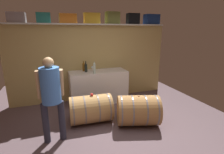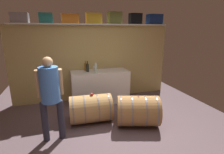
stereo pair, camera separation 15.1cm
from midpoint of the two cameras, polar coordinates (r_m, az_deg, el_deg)
ground_plane at (r=4.01m, az=-1.62°, el=-15.55°), size 5.86×7.82×0.02m
back_wall_panel at (r=5.21m, az=-7.44°, el=4.57°), size 4.66×0.10×2.18m
high_shelf_board at (r=4.98m, az=-7.53°, el=16.86°), size 4.29×0.40×0.03m
toolcase_grey at (r=4.95m, az=-29.83°, el=16.68°), size 0.40×0.27×0.24m
toolcase_teal at (r=4.89m, az=-22.62°, el=17.57°), size 0.34×0.28×0.25m
toolcase_orange at (r=4.90m, az=-15.30°, el=18.11°), size 0.44×0.29×0.24m
toolcase_yellow at (r=4.99m, az=-7.62°, el=18.68°), size 0.43×0.19×0.28m
toolcase_olive at (r=5.14m, az=-0.74°, el=18.94°), size 0.38×0.28×0.33m
toolcase_black at (r=5.38m, az=6.07°, el=18.58°), size 0.36×0.26×0.31m
toolcase_navy at (r=5.67m, az=12.14°, el=18.10°), size 0.44×0.28×0.29m
work_cabinet at (r=5.02m, az=-5.38°, el=-3.19°), size 1.62×0.64×0.92m
wine_bottle_dark at (r=4.83m, az=-9.51°, el=3.13°), size 0.08×0.08×0.30m
wine_bottle_clear at (r=4.61m, az=-6.78°, el=2.95°), size 0.07×0.07×0.32m
wine_bottle_amber at (r=4.95m, az=-10.23°, el=3.40°), size 0.07×0.07×0.29m
wine_glass at (r=4.89m, az=-7.36°, el=3.10°), size 0.07×0.07×0.15m
wine_barrel_near at (r=4.00m, az=-8.10°, el=-10.42°), size 0.96×0.68×0.64m
wine_barrel_far at (r=3.90m, az=7.51°, el=-10.85°), size 1.05×0.89×0.67m
tasting_cup at (r=3.87m, az=-7.80°, el=-5.82°), size 0.06×0.06×0.04m
winemaker_pouring at (r=3.28m, az=-20.77°, el=-4.57°), size 0.48×0.38×1.60m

